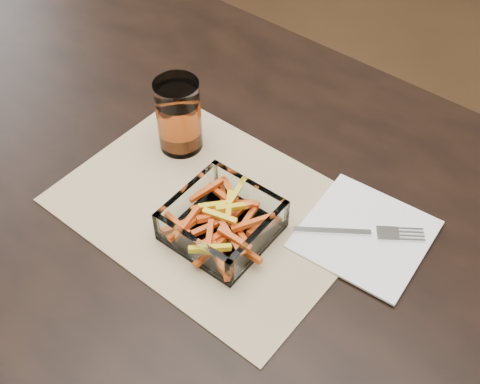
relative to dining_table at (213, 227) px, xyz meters
The scene contains 6 objects.
dining_table is the anchor object (origin of this frame).
placemat 0.09m from the dining_table, 50.79° to the right, with size 0.45×0.33×0.00m, color tan.
glass_bowl 0.14m from the dining_table, 37.88° to the right, with size 0.14×0.14×0.06m.
tumbler 0.19m from the dining_table, 155.94° to the left, with size 0.07×0.07×0.13m.
napkin 0.26m from the dining_table, 18.27° to the left, with size 0.18×0.18×0.00m, color white.
fork 0.26m from the dining_table, 18.08° to the left, with size 0.17×0.13×0.00m.
Camera 1 is at (0.44, -0.47, 1.46)m, focal length 45.00 mm.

